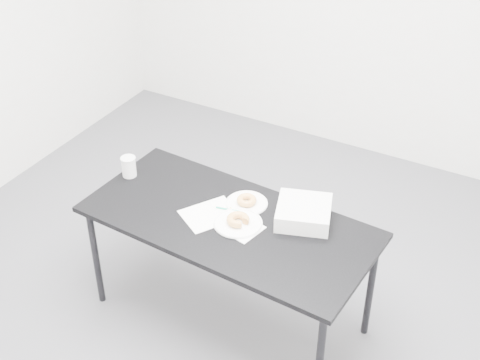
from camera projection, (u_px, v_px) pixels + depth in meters
The scene contains 13 objects.
floor at pixel (220, 291), 4.10m from camera, with size 4.00×4.00×0.00m, color #4E4E53.
table at pixel (229, 228), 3.56m from camera, with size 1.60×0.83×0.71m.
scorecard at pixel (210, 214), 3.57m from camera, with size 0.23×0.29×0.00m, color white.
logo_patch at pixel (232, 210), 3.60m from camera, with size 0.05×0.05×0.00m, color green.
pen at pixel (228, 209), 3.60m from camera, with size 0.01×0.01×0.13m, color #0E9A72.
napkin at pixel (242, 228), 3.47m from camera, with size 0.18×0.18×0.00m, color white.
plate_near at pixel (238, 223), 3.50m from camera, with size 0.26×0.26×0.01m, color white.
donut_near at pixel (238, 220), 3.49m from camera, with size 0.12×0.12×0.04m, color #CE8A41.
plate_far at pixel (247, 203), 3.65m from camera, with size 0.23×0.23×0.01m, color white.
donut_far at pixel (247, 200), 3.64m from camera, with size 0.11×0.11×0.04m, color #CE8A41.
coffee_cup at pixel (129, 167), 3.84m from camera, with size 0.08×0.08×0.12m, color silver.
cup_lid at pixel (308, 208), 3.61m from camera, with size 0.09×0.09×0.01m, color white.
bakery_box at pixel (304, 213), 3.51m from camera, with size 0.28×0.28×0.09m, color white.
Camera 1 is at (1.55, -2.56, 2.89)m, focal length 50.00 mm.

